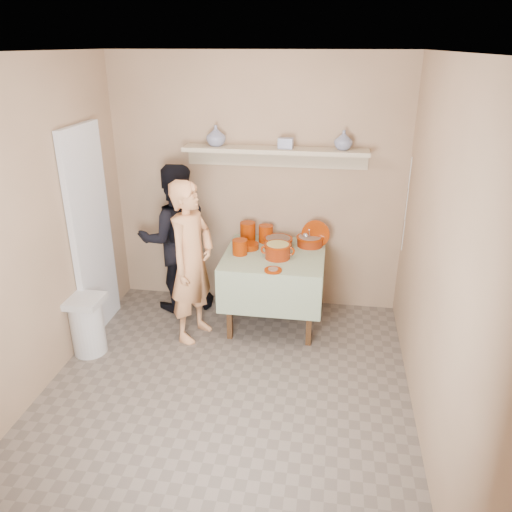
% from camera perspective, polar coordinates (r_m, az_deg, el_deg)
% --- Properties ---
extents(ground, '(3.50, 3.50, 0.00)m').
position_cam_1_polar(ground, '(4.21, -3.74, -15.94)').
color(ground, '#6C5F54').
rests_on(ground, ground).
extents(tile_panel, '(0.06, 0.70, 2.00)m').
position_cam_1_polar(tile_panel, '(4.97, -18.31, 2.55)').
color(tile_panel, silver).
rests_on(tile_panel, ground).
extents(plate_stack_a, '(0.16, 0.16, 0.21)m').
position_cam_1_polar(plate_stack_a, '(5.12, -0.95, 2.74)').
color(plate_stack_a, '#7B1E00').
rests_on(plate_stack_a, serving_table).
extents(plate_stack_b, '(0.15, 0.15, 0.18)m').
position_cam_1_polar(plate_stack_b, '(5.12, 1.13, 2.57)').
color(plate_stack_b, '#7B1E00').
rests_on(plate_stack_b, serving_table).
extents(bowl_stack, '(0.15, 0.15, 0.15)m').
position_cam_1_polar(bowl_stack, '(4.82, -1.85, 1.03)').
color(bowl_stack, '#7B1E00').
rests_on(bowl_stack, serving_table).
extents(empty_bowl, '(0.19, 0.19, 0.05)m').
position_cam_1_polar(empty_bowl, '(4.97, -0.74, 1.14)').
color(empty_bowl, '#7B1E00').
rests_on(empty_bowl, serving_table).
extents(propped_lid, '(0.29, 0.08, 0.28)m').
position_cam_1_polar(propped_lid, '(5.06, 6.83, 2.51)').
color(propped_lid, '#7B1E00').
rests_on(propped_lid, serving_table).
extents(vase_right, '(0.18, 0.18, 0.18)m').
position_cam_1_polar(vase_right, '(4.89, 9.97, 12.92)').
color(vase_right, navy).
rests_on(vase_right, wall_shelf).
extents(vase_left, '(0.26, 0.26, 0.20)m').
position_cam_1_polar(vase_left, '(5.02, -4.60, 13.54)').
color(vase_left, navy).
rests_on(vase_left, wall_shelf).
extents(ceramic_box, '(0.15, 0.11, 0.10)m').
position_cam_1_polar(ceramic_box, '(4.89, 3.42, 12.74)').
color(ceramic_box, navy).
rests_on(ceramic_box, wall_shelf).
extents(person_cook, '(0.53, 0.66, 1.56)m').
position_cam_1_polar(person_cook, '(4.67, -7.36, -0.71)').
color(person_cook, tan).
rests_on(person_cook, ground).
extents(person_helper, '(0.94, 0.86, 1.57)m').
position_cam_1_polar(person_helper, '(5.24, -9.19, 1.97)').
color(person_helper, black).
rests_on(person_helper, ground).
extents(room_shell, '(3.04, 3.54, 2.62)m').
position_cam_1_polar(room_shell, '(3.43, -4.43, 5.44)').
color(room_shell, tan).
rests_on(room_shell, ground).
extents(serving_table, '(0.97, 0.97, 0.76)m').
position_cam_1_polar(serving_table, '(4.92, 2.10, -0.97)').
color(serving_table, '#4C2D16').
rests_on(serving_table, ground).
extents(cazuela_meat_a, '(0.30, 0.30, 0.10)m').
position_cam_1_polar(cazuela_meat_a, '(5.00, 2.52, 1.66)').
color(cazuela_meat_a, maroon).
rests_on(cazuela_meat_a, serving_table).
extents(cazuela_meat_b, '(0.28, 0.28, 0.10)m').
position_cam_1_polar(cazuela_meat_b, '(5.06, 6.18, 1.81)').
color(cazuela_meat_b, maroon).
rests_on(cazuela_meat_b, serving_table).
extents(ladle, '(0.08, 0.26, 0.19)m').
position_cam_1_polar(ladle, '(5.03, 5.75, 2.32)').
color(ladle, silver).
rests_on(ladle, cazuela_meat_b).
extents(cazuela_rice, '(0.33, 0.25, 0.14)m').
position_cam_1_polar(cazuela_rice, '(4.73, 2.49, 0.72)').
color(cazuela_rice, maroon).
rests_on(cazuela_rice, serving_table).
extents(front_plate, '(0.16, 0.16, 0.03)m').
position_cam_1_polar(front_plate, '(4.49, 1.96, -1.61)').
color(front_plate, '#7B1E00').
rests_on(front_plate, serving_table).
extents(wall_shelf, '(1.80, 0.25, 0.21)m').
position_cam_1_polar(wall_shelf, '(4.96, 2.22, 11.77)').
color(wall_shelf, '#BEAC8D').
rests_on(wall_shelf, room_shell).
extents(trash_bin, '(0.32, 0.32, 0.56)m').
position_cam_1_polar(trash_bin, '(4.84, -18.72, -7.47)').
color(trash_bin, silver).
rests_on(trash_bin, ground).
extents(electrical_cord, '(0.01, 0.05, 0.90)m').
position_cam_1_polar(electrical_cord, '(4.92, 16.83, 5.60)').
color(electrical_cord, silver).
rests_on(electrical_cord, wall_shelf).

